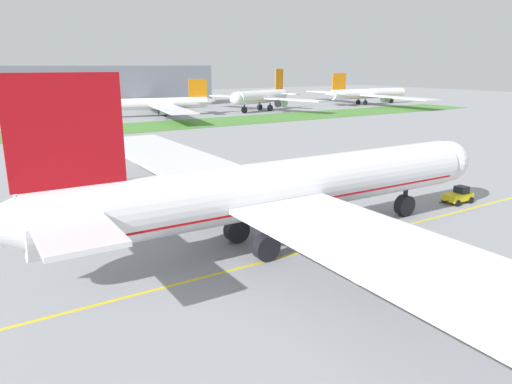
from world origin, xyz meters
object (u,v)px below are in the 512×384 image
parked_airliner_far_right (262,97)px  parked_airliner_far_outer (366,94)px  pushback_tug (459,196)px  ground_crew_marshaller_front (481,266)px  airliner_foreground (276,189)px  parked_airliner_far_centre (157,104)px  ground_crew_wingwalker_port (284,235)px

parked_airliner_far_right → parked_airliner_far_outer: parked_airliner_far_right is taller
pushback_tug → ground_crew_marshaller_front: bearing=-140.5°
airliner_foreground → pushback_tug: 30.63m
parked_airliner_far_centre → parked_airliner_far_outer: (103.54, -2.49, 0.50)m
airliner_foreground → ground_crew_wingwalker_port: (0.91, -0.40, -5.03)m
ground_crew_wingwalker_port → parked_airliner_far_centre: bearing=74.4°
airliner_foreground → parked_airliner_far_centre: size_ratio=1.25×
pushback_tug → ground_crew_marshaller_front: 24.60m
airliner_foreground → ground_crew_marshaller_front: bearing=-55.2°
ground_crew_wingwalker_port → ground_crew_marshaller_front: (10.32, -15.77, -0.05)m
airliner_foreground → parked_airliner_far_right: bearing=57.3°
ground_crew_wingwalker_port → parked_airliner_far_right: size_ratio=0.03×
pushback_tug → parked_airliner_far_right: parked_airliner_far_right is taller
parked_airliner_far_outer → ground_crew_marshaller_front: bearing=-132.1°
ground_crew_wingwalker_port → pushback_tug: bearing=-0.2°
parked_airliner_far_right → parked_airliner_far_outer: 59.74m
ground_crew_wingwalker_port → parked_airliner_far_right: parked_airliner_far_right is taller
ground_crew_wingwalker_port → ground_crew_marshaller_front: size_ratio=1.06×
parked_airliner_far_right → parked_airliner_far_outer: size_ratio=0.69×
ground_crew_marshaller_front → parked_airliner_far_right: bearing=63.9°
pushback_tug → ground_crew_marshaller_front: size_ratio=3.71×
pushback_tug → parked_airliner_far_centre: 130.77m
ground_crew_marshaller_front → parked_airliner_far_centre: parked_airliner_far_centre is taller
ground_crew_wingwalker_port → parked_airliner_far_centre: 135.46m
ground_crew_wingwalker_port → parked_airliner_far_right: 150.25m
airliner_foreground → parked_airliner_far_outer: 190.07m
ground_crew_marshaller_front → parked_airliner_far_right: (69.97, 142.68, 4.69)m
parked_airliner_far_centre → ground_crew_wingwalker_port: bearing=-105.6°
ground_crew_marshaller_front → parked_airliner_far_outer: size_ratio=0.02×
airliner_foreground → pushback_tug: airliner_foreground is taller
ground_crew_marshaller_front → parked_airliner_far_centre: (26.15, 146.18, 3.53)m
ground_crew_marshaller_front → airliner_foreground: bearing=124.8°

